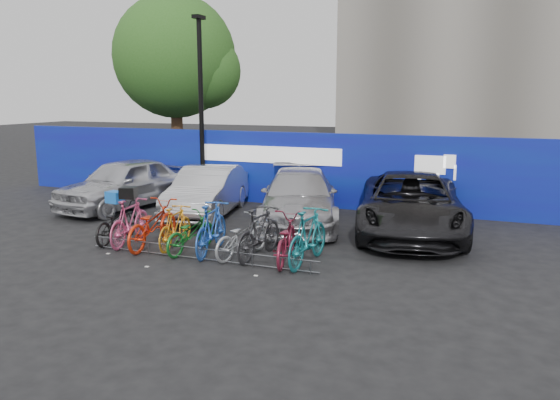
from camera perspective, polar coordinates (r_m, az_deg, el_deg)
The scene contains 21 objects.
ground at distance 12.74m, azimuth -7.17°, elevation -5.54°, with size 100.00×100.00×0.00m, color black.
hoarding at distance 17.88m, azimuth 1.90°, elevation 3.25°, with size 22.00×0.18×2.40m.
tree at distance 24.37m, azimuth -10.41°, elevation 14.23°, with size 5.40×5.20×7.80m.
lamppost at distance 18.50m, azimuth -8.25°, elevation 9.82°, with size 0.25×0.50×6.11m.
bike_rack at distance 12.20m, azimuth -8.52°, elevation -5.53°, with size 5.60×0.03×0.30m.
car_0 at distance 18.20m, azimuth -16.01°, elevation 1.69°, with size 1.90×4.72×1.61m, color silver.
car_1 at distance 16.60m, azimuth -7.62°, elevation 0.91°, with size 1.55×4.44×1.46m, color #B7B8BC.
car_2 at distance 15.40m, azimuth 2.02°, elevation 0.27°, with size 2.09×5.15×1.49m, color #ADACB1.
car_3 at distance 14.63m, azimuth 13.51°, elevation -0.43°, with size 2.61×5.67×1.57m, color black.
bike_0 at distance 14.15m, azimuth -16.73°, elevation -2.22°, with size 0.65×1.86×0.98m, color black.
bike_1 at distance 13.75m, azimuth -15.41°, elevation -2.17°, with size 0.54×1.90×1.14m, color #DC4E84.
bike_2 at distance 13.39m, azimuth -13.20°, elevation -2.49°, with size 0.73×2.10×1.10m, color red.
bike_3 at distance 13.17m, azimuth -10.88°, elevation -2.80°, with size 0.48×1.70×1.02m, color orange.
bike_4 at distance 12.80m, azimuth -9.32°, elevation -3.38°, with size 0.61×1.75×0.92m, color #156A23.
bike_5 at distance 12.56m, azimuth -7.19°, elevation -2.95°, with size 0.56×2.00×1.20m, color blue.
bike_6 at distance 12.28m, azimuth -4.02°, elevation -3.84°, with size 0.62×1.78×0.93m, color #95989C.
bike_7 at distance 12.15m, azimuth -2.19°, elevation -3.42°, with size 0.55×1.94×1.17m, color #29292B.
bike_8 at distance 11.87m, azimuth 0.61°, elevation -4.09°, with size 0.69×1.97×1.04m, color maroon.
bike_9 at distance 11.70m, azimuth 2.95°, elevation -3.85°, with size 0.58×2.04×1.23m, color #18777E.
cargo_crate at distance 14.02m, azimuth -16.87°, elevation 0.29°, with size 0.39×0.30×0.28m, color blue.
cargo_topcase at distance 13.61m, azimuth -15.56°, elevation 0.74°, with size 0.37×0.33×0.27m, color black.
Camera 1 is at (5.85, -10.73, 3.59)m, focal length 35.00 mm.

